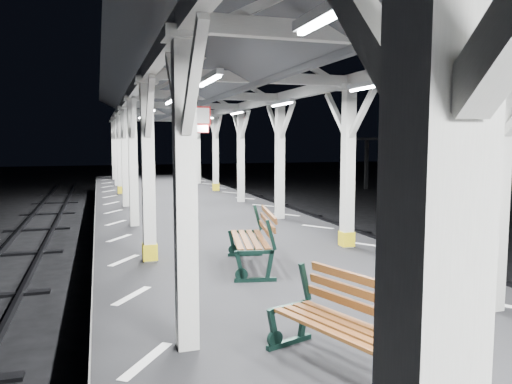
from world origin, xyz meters
name	(u,v)px	position (x,y,z in m)	size (l,w,h in m)	color
ground	(292,343)	(0.00, 0.00, 0.00)	(120.00, 120.00, 0.00)	black
platform	(292,312)	(0.00, 0.00, 0.50)	(6.00, 50.00, 1.00)	black
hazard_stripes_left	(132,296)	(-2.45, 0.00, 1.00)	(1.00, 48.00, 0.01)	silver
hazard_stripes_right	(425,269)	(2.45, 0.00, 1.00)	(1.00, 48.00, 0.01)	silver
canopy	(295,49)	(0.00, -0.02, 4.56)	(5.40, 49.00, 4.65)	silver
bench_near	(351,322)	(-0.59, -2.98, 1.48)	(1.09, 1.75, 0.89)	black
bench_mid	(256,238)	(-0.29, 0.99, 1.53)	(1.02, 1.93, 1.00)	black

